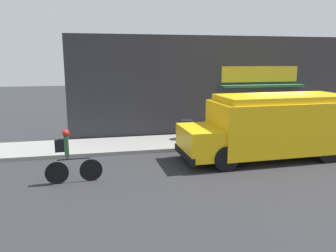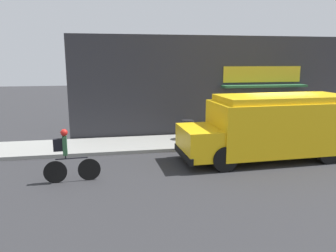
{
  "view_description": "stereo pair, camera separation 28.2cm",
  "coord_description": "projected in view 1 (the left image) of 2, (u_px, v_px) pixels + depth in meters",
  "views": [
    {
      "loc": [
        -6.93,
        -12.1,
        3.59
      ],
      "look_at": [
        -4.4,
        -0.2,
        1.1
      ],
      "focal_mm": 35.0,
      "sensor_mm": 36.0,
      "label": 1
    },
    {
      "loc": [
        -6.66,
        -12.16,
        3.59
      ],
      "look_at": [
        -4.4,
        -0.2,
        1.1
      ],
      "focal_mm": 35.0,
      "sensor_mm": 36.0,
      "label": 2
    }
  ],
  "objects": [
    {
      "name": "cyclist",
      "position": [
        69.0,
        157.0,
        9.54
      ],
      "size": [
        1.64,
        0.21,
        1.61
      ],
      "rotation": [
        0.0,
        0.0,
        0.06
      ],
      "color": "black",
      "rests_on": "ground_plane"
    },
    {
      "name": "trash_bin",
      "position": [
        187.0,
        129.0,
        14.38
      ],
      "size": [
        0.55,
        0.55,
        0.83
      ],
      "color": "#38383D",
      "rests_on": "sidewalk"
    },
    {
      "name": "storefront",
      "position": [
        246.0,
        86.0,
        15.73
      ],
      "size": [
        16.62,
        0.79,
        4.65
      ],
      "color": "#2D2D33",
      "rests_on": "ground_plane"
    },
    {
      "name": "school_bus",
      "position": [
        273.0,
        126.0,
        11.85
      ],
      "size": [
        6.3,
        2.63,
        2.34
      ],
      "rotation": [
        0.0,
        0.0,
        0.03
      ],
      "color": "yellow",
      "rests_on": "ground_plane"
    },
    {
      "name": "sidewalk",
      "position": [
        256.0,
        138.0,
        14.87
      ],
      "size": [
        28.0,
        2.4,
        0.14
      ],
      "color": "gray",
      "rests_on": "ground_plane"
    },
    {
      "name": "ground_plane",
      "position": [
        269.0,
        146.0,
        13.73
      ],
      "size": [
        70.0,
        70.0,
        0.0
      ],
      "primitive_type": "plane",
      "color": "#2B2B2D"
    }
  ]
}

